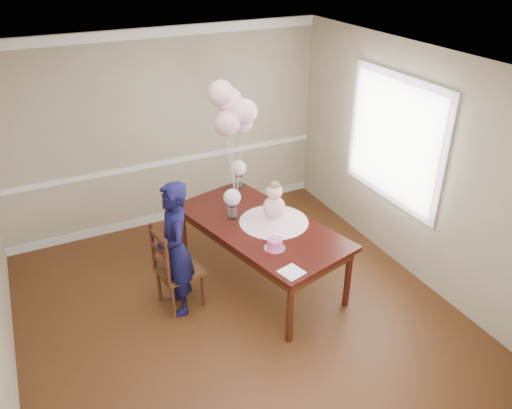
% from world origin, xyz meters
% --- Properties ---
extents(floor, '(4.50, 5.00, 0.00)m').
position_xyz_m(floor, '(0.00, 0.00, 0.00)').
color(floor, '#351C0D').
rests_on(floor, ground).
extents(ceiling, '(4.50, 5.00, 0.02)m').
position_xyz_m(ceiling, '(0.00, 0.00, 2.70)').
color(ceiling, white).
rests_on(ceiling, wall_back).
extents(wall_back, '(4.50, 0.02, 2.70)m').
position_xyz_m(wall_back, '(0.00, 2.50, 1.35)').
color(wall_back, tan).
rests_on(wall_back, floor).
extents(wall_right, '(0.02, 5.00, 2.70)m').
position_xyz_m(wall_right, '(2.25, 0.00, 1.35)').
color(wall_right, tan).
rests_on(wall_right, floor).
extents(chair_rail_trim, '(4.50, 0.02, 0.07)m').
position_xyz_m(chair_rail_trim, '(0.00, 2.49, 0.90)').
color(chair_rail_trim, white).
rests_on(chair_rail_trim, wall_back).
extents(crown_molding, '(4.50, 0.02, 0.12)m').
position_xyz_m(crown_molding, '(0.00, 2.49, 2.63)').
color(crown_molding, white).
rests_on(crown_molding, wall_back).
extents(baseboard_trim, '(4.50, 0.02, 0.12)m').
position_xyz_m(baseboard_trim, '(0.00, 2.49, 0.06)').
color(baseboard_trim, silver).
rests_on(baseboard_trim, floor).
extents(window_frame, '(0.02, 1.66, 1.56)m').
position_xyz_m(window_frame, '(2.23, 0.50, 1.55)').
color(window_frame, silver).
rests_on(window_frame, wall_right).
extents(window_blinds, '(0.01, 1.50, 1.40)m').
position_xyz_m(window_blinds, '(2.21, 0.50, 1.55)').
color(window_blinds, white).
rests_on(window_blinds, wall_right).
extents(dining_table_top, '(1.54, 2.29, 0.05)m').
position_xyz_m(dining_table_top, '(0.50, 0.59, 0.76)').
color(dining_table_top, black).
rests_on(dining_table_top, table_leg_fl).
extents(table_apron, '(1.41, 2.17, 0.11)m').
position_xyz_m(table_apron, '(0.50, 0.59, 0.68)').
color(table_apron, black).
rests_on(table_apron, table_leg_fl).
extents(table_leg_fl, '(0.09, 0.09, 0.74)m').
position_xyz_m(table_leg_fl, '(0.31, -0.45, 0.37)').
color(table_leg_fl, black).
rests_on(table_leg_fl, floor).
extents(table_leg_fr, '(0.09, 0.09, 0.74)m').
position_xyz_m(table_leg_fr, '(1.17, -0.24, 0.37)').
color(table_leg_fr, black).
rests_on(table_leg_fr, floor).
extents(table_leg_bl, '(0.09, 0.09, 0.74)m').
position_xyz_m(table_leg_bl, '(-0.16, 1.42, 0.37)').
color(table_leg_bl, black).
rests_on(table_leg_bl, floor).
extents(table_leg_br, '(0.09, 0.09, 0.74)m').
position_xyz_m(table_leg_br, '(0.69, 1.64, 0.37)').
color(table_leg_br, black).
rests_on(table_leg_br, floor).
extents(baby_skirt, '(0.97, 0.97, 0.11)m').
position_xyz_m(baby_skirt, '(0.67, 0.58, 0.84)').
color(baby_skirt, '#FFBBD1').
rests_on(baby_skirt, dining_table_top).
extents(baby_torso, '(0.25, 0.25, 0.25)m').
position_xyz_m(baby_torso, '(0.67, 0.58, 0.98)').
color(baby_torso, '#FFA1D4').
rests_on(baby_torso, baby_skirt).
extents(baby_head, '(0.18, 0.18, 0.18)m').
position_xyz_m(baby_head, '(0.67, 0.58, 1.18)').
color(baby_head, beige).
rests_on(baby_head, baby_torso).
extents(baby_hair, '(0.13, 0.13, 0.13)m').
position_xyz_m(baby_hair, '(0.67, 0.58, 1.24)').
color(baby_hair, brown).
rests_on(baby_hair, baby_head).
extents(cake_platter, '(0.28, 0.28, 0.01)m').
position_xyz_m(cake_platter, '(0.41, 0.08, 0.79)').
color(cake_platter, silver).
rests_on(cake_platter, dining_table_top).
extents(birthday_cake, '(0.19, 0.19, 0.11)m').
position_xyz_m(birthday_cake, '(0.41, 0.08, 0.85)').
color(birthday_cake, '#D8448C').
rests_on(birthday_cake, cake_platter).
extents(cake_flower_a, '(0.03, 0.03, 0.03)m').
position_xyz_m(cake_flower_a, '(0.41, 0.08, 0.92)').
color(cake_flower_a, white).
rests_on(cake_flower_a, birthday_cake).
extents(cake_flower_b, '(0.03, 0.03, 0.03)m').
position_xyz_m(cake_flower_b, '(0.44, 0.11, 0.92)').
color(cake_flower_b, silver).
rests_on(cake_flower_b, birthday_cake).
extents(rose_vase_near, '(0.13, 0.13, 0.17)m').
position_xyz_m(rose_vase_near, '(0.27, 0.86, 0.87)').
color(rose_vase_near, silver).
rests_on(rose_vase_near, dining_table_top).
extents(roses_near, '(0.20, 0.20, 0.20)m').
position_xyz_m(roses_near, '(0.27, 0.86, 1.06)').
color(roses_near, silver).
rests_on(roses_near, rose_vase_near).
extents(rose_vase_far, '(0.13, 0.13, 0.17)m').
position_xyz_m(rose_vase_far, '(0.67, 1.55, 0.87)').
color(rose_vase_far, white).
rests_on(rose_vase_far, dining_table_top).
extents(roses_far, '(0.20, 0.20, 0.20)m').
position_xyz_m(roses_far, '(0.67, 1.55, 1.06)').
color(roses_far, '#F6CED8').
rests_on(roses_far, rose_vase_far).
extents(napkin, '(0.26, 0.26, 0.01)m').
position_xyz_m(napkin, '(0.37, -0.36, 0.79)').
color(napkin, white).
rests_on(napkin, dining_table_top).
extents(balloon_weight, '(0.05, 0.05, 0.02)m').
position_xyz_m(balloon_weight, '(0.46, 1.18, 0.80)').
color(balloon_weight, silver).
rests_on(balloon_weight, dining_table_top).
extents(balloon_a, '(0.29, 0.29, 0.29)m').
position_xyz_m(balloon_a, '(0.36, 1.15, 1.84)').
color(balloon_a, '#D999A6').
rests_on(balloon_a, balloon_ribbon_a).
extents(balloon_b, '(0.29, 0.29, 0.29)m').
position_xyz_m(balloon_b, '(0.58, 1.15, 1.94)').
color(balloon_b, '#FAB1CC').
rests_on(balloon_b, balloon_ribbon_b).
extents(balloon_c, '(0.29, 0.29, 0.29)m').
position_xyz_m(balloon_c, '(0.45, 1.28, 2.05)').
color(balloon_c, '#FFB4CE').
rests_on(balloon_c, balloon_ribbon_c).
extents(balloon_d, '(0.29, 0.29, 0.29)m').
position_xyz_m(balloon_d, '(0.35, 1.28, 2.15)').
color(balloon_d, '#E8A4B4').
rests_on(balloon_d, balloon_ribbon_d).
extents(balloon_e, '(0.29, 0.29, 0.29)m').
position_xyz_m(balloon_e, '(0.59, 1.30, 1.79)').
color(balloon_e, '#FFB4C1').
rests_on(balloon_e, balloon_ribbon_e).
extents(balloon_ribbon_a, '(0.09, 0.03, 0.88)m').
position_xyz_m(balloon_ribbon_a, '(0.41, 1.16, 1.24)').
color(balloon_ribbon_a, silver).
rests_on(balloon_ribbon_a, balloon_weight).
extents(balloon_ribbon_b, '(0.12, 0.03, 0.98)m').
position_xyz_m(balloon_ribbon_b, '(0.52, 1.16, 1.29)').
color(balloon_ribbon_b, white).
rests_on(balloon_ribbon_b, balloon_weight).
extents(balloon_ribbon_c, '(0.01, 0.10, 1.09)m').
position_xyz_m(balloon_ribbon_c, '(0.46, 1.23, 1.34)').
color(balloon_ribbon_c, white).
rests_on(balloon_ribbon_c, balloon_weight).
extents(balloon_ribbon_d, '(0.11, 0.09, 1.19)m').
position_xyz_m(balloon_ribbon_d, '(0.40, 1.23, 1.40)').
color(balloon_ribbon_d, white).
rests_on(balloon_ribbon_d, balloon_weight).
extents(balloon_ribbon_e, '(0.13, 0.11, 0.81)m').
position_xyz_m(balloon_ribbon_e, '(0.53, 1.24, 1.21)').
color(balloon_ribbon_e, white).
rests_on(balloon_ribbon_e, balloon_weight).
extents(dining_chair_seat, '(0.50, 0.50, 0.05)m').
position_xyz_m(dining_chair_seat, '(-0.49, 0.61, 0.45)').
color(dining_chair_seat, '#39200F').
rests_on(dining_chair_seat, chair_leg_fl).
extents(chair_leg_fl, '(0.05, 0.05, 0.43)m').
position_xyz_m(chair_leg_fl, '(-0.64, 0.40, 0.22)').
color(chair_leg_fl, '#3B2110').
rests_on(chair_leg_fl, floor).
extents(chair_leg_fr, '(0.05, 0.05, 0.43)m').
position_xyz_m(chair_leg_fr, '(-0.28, 0.45, 0.22)').
color(chair_leg_fr, black).
rests_on(chair_leg_fr, floor).
extents(chair_leg_bl, '(0.05, 0.05, 0.43)m').
position_xyz_m(chair_leg_bl, '(-0.69, 0.76, 0.22)').
color(chair_leg_bl, '#3D1F10').
rests_on(chair_leg_bl, floor).
extents(chair_leg_br, '(0.05, 0.05, 0.43)m').
position_xyz_m(chair_leg_br, '(-0.34, 0.81, 0.22)').
color(chair_leg_br, '#381D0F').
rests_on(chair_leg_br, floor).
extents(chair_back_post_l, '(0.05, 0.05, 0.56)m').
position_xyz_m(chair_back_post_l, '(-0.66, 0.40, 0.74)').
color(chair_back_post_l, '#3D1A10').
rests_on(chair_back_post_l, dining_chair_seat).
extents(chair_back_post_r, '(0.05, 0.05, 0.56)m').
position_xyz_m(chair_back_post_r, '(-0.71, 0.76, 0.74)').
color(chair_back_post_r, '#34120E').
rests_on(chair_back_post_r, dining_chair_seat).
extents(chair_slat_low, '(0.09, 0.40, 0.05)m').
position_xyz_m(chair_slat_low, '(-0.69, 0.58, 0.62)').
color(chair_slat_low, '#351A0E').
rests_on(chair_slat_low, dining_chair_seat).
extents(chair_slat_mid, '(0.09, 0.40, 0.05)m').
position_xyz_m(chair_slat_mid, '(-0.69, 0.58, 0.78)').
color(chair_slat_mid, '#39180F').
rests_on(chair_slat_mid, dining_chair_seat).
extents(chair_slat_top, '(0.09, 0.40, 0.05)m').
position_xyz_m(chair_slat_top, '(-0.69, 0.58, 0.94)').
color(chair_slat_top, '#38180F').
rests_on(chair_slat_top, dining_chair_seat).
extents(woman, '(0.45, 0.61, 1.55)m').
position_xyz_m(woman, '(-0.53, 0.54, 0.77)').
color(woman, black).
rests_on(woman, floor).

